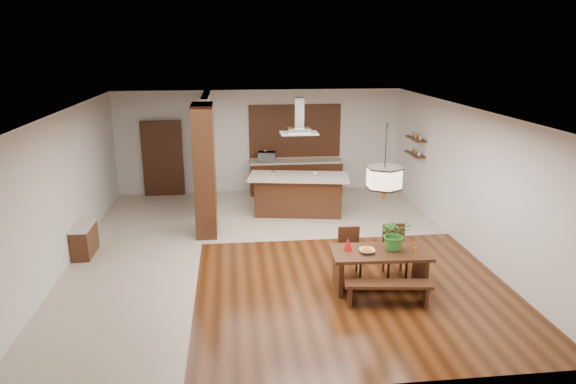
{
  "coord_description": "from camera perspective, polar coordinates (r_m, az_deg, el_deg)",
  "views": [
    {
      "loc": [
        -0.82,
        -9.85,
        4.12
      ],
      "look_at": [
        0.3,
        0.0,
        1.25
      ],
      "focal_mm": 32.0,
      "sensor_mm": 36.0,
      "label": 1
    }
  ],
  "objects": [
    {
      "name": "room_shell",
      "position": [
        10.09,
        -1.7,
        4.38
      ],
      "size": [
        9.0,
        9.04,
        2.92
      ],
      "color": "#371A0A",
      "rests_on": "ground"
    },
    {
      "name": "tile_hallway",
      "position": [
        10.85,
        -16.34,
        -6.84
      ],
      "size": [
        2.5,
        9.0,
        0.01
      ],
      "primitive_type": "cube",
      "color": "beige",
      "rests_on": "ground"
    },
    {
      "name": "tile_kitchen",
      "position": [
        13.18,
        2.88,
        -2.06
      ],
      "size": [
        5.5,
        4.0,
        0.01
      ],
      "primitive_type": "cube",
      "color": "beige",
      "rests_on": "ground"
    },
    {
      "name": "soffit_band",
      "position": [
        9.96,
        -1.74,
        9.02
      ],
      "size": [
        8.0,
        9.0,
        0.02
      ],
      "primitive_type": "cube",
      "color": "#3F1B0F",
      "rests_on": "room_shell"
    },
    {
      "name": "partition_pier",
      "position": [
        11.38,
        -9.23,
        2.37
      ],
      "size": [
        0.45,
        1.0,
        2.9
      ],
      "primitive_type": "cube",
      "color": "black",
      "rests_on": "ground"
    },
    {
      "name": "partition_stub",
      "position": [
        13.43,
        -8.86,
        4.49
      ],
      "size": [
        0.18,
        2.4,
        2.9
      ],
      "primitive_type": "cube",
      "color": "silver",
      "rests_on": "ground"
    },
    {
      "name": "hallway_console",
      "position": [
        11.15,
        -21.69,
        -5.0
      ],
      "size": [
        0.37,
        0.88,
        0.63
      ],
      "primitive_type": "cube",
      "color": "black",
      "rests_on": "ground"
    },
    {
      "name": "hallway_doorway",
      "position": [
        14.7,
        -13.72,
        3.63
      ],
      "size": [
        1.1,
        0.2,
        2.1
      ],
      "primitive_type": "cube",
      "color": "black",
      "rests_on": "ground"
    },
    {
      "name": "rear_counter",
      "position": [
        14.63,
        0.86,
        1.72
      ],
      "size": [
        2.6,
        0.62,
        0.95
      ],
      "color": "black",
      "rests_on": "ground"
    },
    {
      "name": "kitchen_window",
      "position": [
        14.62,
        0.75,
        6.82
      ],
      "size": [
        2.6,
        0.08,
        1.5
      ],
      "primitive_type": "cube",
      "color": "#995E2E",
      "rests_on": "room_shell"
    },
    {
      "name": "shelf_lower",
      "position": [
        13.58,
        13.9,
        4.12
      ],
      "size": [
        0.26,
        0.9,
        0.04
      ],
      "primitive_type": "cube",
      "color": "black",
      "rests_on": "room_shell"
    },
    {
      "name": "shelf_upper",
      "position": [
        13.5,
        14.01,
        5.78
      ],
      "size": [
        0.26,
        0.9,
        0.04
      ],
      "primitive_type": "cube",
      "color": "black",
      "rests_on": "room_shell"
    },
    {
      "name": "dining_table",
      "position": [
        9.07,
        10.16,
        -7.55
      ],
      "size": [
        1.71,
        0.92,
        0.7
      ],
      "rotation": [
        0.0,
        0.0,
        -0.05
      ],
      "color": "black",
      "rests_on": "ground"
    },
    {
      "name": "dining_bench",
      "position": [
        8.68,
        11.0,
        -11.04
      ],
      "size": [
        1.44,
        0.48,
        0.4
      ],
      "primitive_type": null,
      "rotation": [
        0.0,
        0.0,
        -0.13
      ],
      "color": "black",
      "rests_on": "ground"
    },
    {
      "name": "dining_chair_left",
      "position": [
        9.47,
        6.93,
        -6.78
      ],
      "size": [
        0.41,
        0.41,
        0.9
      ],
      "primitive_type": null,
      "rotation": [
        0.0,
        0.0,
        -0.02
      ],
      "color": "black",
      "rests_on": "ground"
    },
    {
      "name": "dining_chair_right",
      "position": [
        9.65,
        11.86,
        -6.46
      ],
      "size": [
        0.42,
        0.42,
        0.94
      ],
      "primitive_type": null,
      "rotation": [
        0.0,
        0.0,
        -0.02
      ],
      "color": "black",
      "rests_on": "ground"
    },
    {
      "name": "pendant_lantern",
      "position": [
        8.53,
        10.73,
        3.17
      ],
      "size": [
        0.64,
        0.64,
        1.31
      ],
      "primitive_type": null,
      "color": "beige",
      "rests_on": "room_shell"
    },
    {
      "name": "foliage_plant",
      "position": [
        9.0,
        11.81,
        -4.55
      ],
      "size": [
        0.54,
        0.47,
        0.59
      ],
      "primitive_type": "imported",
      "rotation": [
        0.0,
        0.0,
        -0.02
      ],
      "color": "#307D29",
      "rests_on": "dining_table"
    },
    {
      "name": "fruit_bowl",
      "position": [
        8.88,
        8.76,
        -6.49
      ],
      "size": [
        0.27,
        0.27,
        0.06
      ],
      "primitive_type": "imported",
      "rotation": [
        0.0,
        0.0,
        -0.01
      ],
      "color": "beige",
      "rests_on": "dining_table"
    },
    {
      "name": "napkin_cone",
      "position": [
        8.92,
        6.68,
        -5.73
      ],
      "size": [
        0.16,
        0.16,
        0.23
      ],
      "primitive_type": "cone",
      "rotation": [
        0.0,
        0.0,
        0.09
      ],
      "color": "#B90D10",
      "rests_on": "dining_table"
    },
    {
      "name": "gold_ornament",
      "position": [
        9.03,
        13.9,
        -6.32
      ],
      "size": [
        0.07,
        0.07,
        0.09
      ],
      "primitive_type": "cylinder",
      "rotation": [
        0.0,
        0.0,
        -0.12
      ],
      "color": "gold",
      "rests_on": "dining_table"
    },
    {
      "name": "kitchen_island",
      "position": [
        12.76,
        1.17,
        -0.26
      ],
      "size": [
        2.58,
        1.46,
        1.01
      ],
      "rotation": [
        0.0,
        0.0,
        -0.17
      ],
      "color": "black",
      "rests_on": "ground"
    },
    {
      "name": "range_hood",
      "position": [
        12.35,
        1.22,
        8.45
      ],
      "size": [
        0.9,
        0.55,
        0.87
      ],
      "primitive_type": null,
      "color": "silver",
      "rests_on": "room_shell"
    },
    {
      "name": "island_cup",
      "position": [
        12.62,
        3.06,
        2.07
      ],
      "size": [
        0.14,
        0.14,
        0.1
      ],
      "primitive_type": "imported",
      "rotation": [
        0.0,
        0.0,
        0.18
      ],
      "color": "silver",
      "rests_on": "kitchen_island"
    },
    {
      "name": "microwave",
      "position": [
        14.39,
        -2.36,
        3.95
      ],
      "size": [
        0.52,
        0.39,
        0.27
      ],
      "primitive_type": "imported",
      "rotation": [
        0.0,
        0.0,
        -0.14
      ],
      "color": "#AEAFB5",
      "rests_on": "rear_counter"
    }
  ]
}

